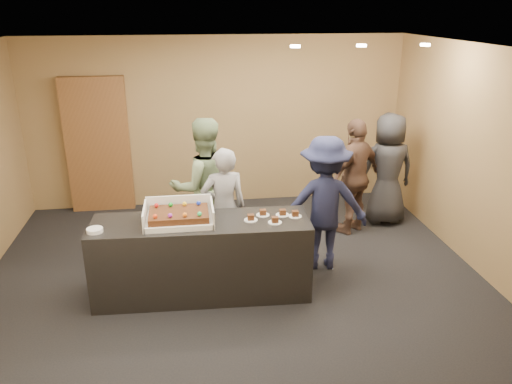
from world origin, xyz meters
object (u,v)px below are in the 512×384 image
sheet_cake (179,214)px  person_dark_suit (387,169)px  serving_counter (202,258)px  storage_cabinet (98,146)px  cake_box (179,217)px  person_navy_man (324,204)px  plate_stack (95,230)px  person_server_grey (224,209)px  person_brown_extra (355,177)px  person_sage_man (204,187)px

sheet_cake → person_dark_suit: 3.47m
serving_counter → storage_cabinet: storage_cabinet is taller
storage_cabinet → cake_box: bearing=-65.4°
serving_counter → person_dark_suit: (2.82, 1.66, 0.39)m
storage_cabinet → person_dark_suit: (4.30, -1.12, -0.22)m
person_navy_man → cake_box: bearing=21.5°
plate_stack → person_dark_suit: (3.92, 1.78, -0.08)m
serving_counter → plate_stack: 1.21m
cake_box → sheet_cake: (-0.00, -0.03, 0.05)m
sheet_cake → person_server_grey: bearing=49.8°
plate_stack → person_brown_extra: size_ratio=0.10×
person_dark_suit → serving_counter: bearing=27.1°
cake_box → sheet_cake: cake_box is taller
plate_stack → person_navy_man: size_ratio=0.10×
storage_cabinet → person_dark_suit: size_ratio=1.27×
serving_counter → plate_stack: plate_stack is taller
serving_counter → person_server_grey: size_ratio=1.55×
person_sage_man → person_server_grey: bearing=105.3°
sheet_cake → person_brown_extra: 2.84m
storage_cabinet → person_server_grey: bearing=-50.1°
person_navy_man → person_dark_suit: bearing=-129.2°
person_navy_man → person_dark_suit: (1.30, 1.21, -0.00)m
serving_counter → storage_cabinet: size_ratio=1.13×
serving_counter → person_navy_man: 1.63m
serving_counter → person_brown_extra: (2.23, 1.40, 0.39)m
person_server_grey → sheet_cake: bearing=41.9°
serving_counter → sheet_cake: size_ratio=3.77×
person_brown_extra → person_dark_suit: person_dark_suit is taller
storage_cabinet → person_server_grey: (1.79, -2.14, -0.29)m
person_navy_man → person_server_grey: bearing=-0.7°
sheet_cake → person_sage_man: 1.11m
plate_stack → person_sage_man: 1.67m
plate_stack → person_server_grey: 1.60m
serving_counter → storage_cabinet: 3.21m
serving_counter → person_navy_man: person_navy_man is taller
sheet_cake → person_navy_man: person_navy_man is taller
serving_counter → person_dark_suit: bearing=32.7°
person_sage_man → person_dark_suit: bearing=179.9°
person_sage_man → person_dark_suit: 2.80m
cake_box → person_server_grey: 0.83m
person_sage_man → cake_box: bearing=60.9°
person_sage_man → person_dark_suit: person_sage_man is taller
storage_cabinet → person_server_grey: storage_cabinet is taller
storage_cabinet → person_sage_man: 2.32m
person_navy_man → person_dark_suit: 1.77m
plate_stack → person_sage_man: bearing=45.0°
sheet_cake → person_navy_man: size_ratio=0.38×
cake_box → person_brown_extra: 2.82m
sheet_cake → serving_counter: bearing=0.0°
storage_cabinet → person_brown_extra: (3.72, -1.38, -0.23)m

